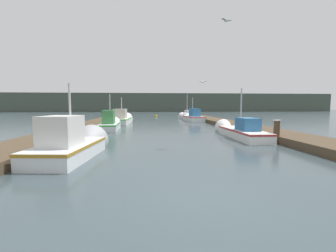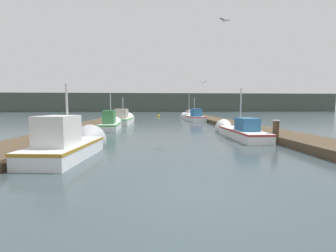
{
  "view_description": "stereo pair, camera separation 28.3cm",
  "coord_description": "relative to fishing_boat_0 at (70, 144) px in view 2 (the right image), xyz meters",
  "views": [
    {
      "loc": [
        -1.21,
        -4.62,
        1.95
      ],
      "look_at": [
        0.16,
        12.0,
        0.44
      ],
      "focal_mm": 24.0,
      "sensor_mm": 36.0,
      "label": 1
    },
    {
      "loc": [
        -0.93,
        -4.64,
        1.95
      ],
      "look_at": [
        0.16,
        12.0,
        0.44
      ],
      "focal_mm": 24.0,
      "sensor_mm": 36.0,
      "label": 2
    }
  ],
  "objects": [
    {
      "name": "mooring_piling_2",
      "position": [
        9.51,
        2.27,
        0.13
      ],
      "size": [
        0.35,
        0.35,
        1.22
      ],
      "color": "#473523",
      "rests_on": "ground_plane"
    },
    {
      "name": "ground_plane",
      "position": [
        4.16,
        -4.16,
        -0.48
      ],
      "size": [
        200.0,
        200.0,
        0.0
      ],
      "color": "#38474C"
    },
    {
      "name": "dock_right",
      "position": [
        10.71,
        11.84,
        -0.29
      ],
      "size": [
        2.42,
        40.0,
        0.38
      ],
      "color": "#4C3D2B",
      "rests_on": "ground_plane"
    },
    {
      "name": "fishing_boat_2",
      "position": [
        -0.29,
        10.13,
        -0.02
      ],
      "size": [
        1.59,
        5.17,
        3.28
      ],
      "rotation": [
        0.0,
        0.0,
        0.05
      ],
      "color": "silver",
      "rests_on": "ground_plane"
    },
    {
      "name": "fishing_boat_3",
      "position": [
        -0.03,
        16.11,
        0.0
      ],
      "size": [
        1.97,
        5.91,
        3.35
      ],
      "rotation": [
        0.0,
        0.0,
        -0.05
      ],
      "color": "silver",
      "rests_on": "ground_plane"
    },
    {
      "name": "seagull_1",
      "position": [
        7.0,
        8.2,
        3.25
      ],
      "size": [
        0.55,
        0.33,
        0.12
      ],
      "rotation": [
        0.0,
        0.0,
        5.87
      ],
      "color": "white"
    },
    {
      "name": "dock_left",
      "position": [
        -2.39,
        11.84,
        -0.29
      ],
      "size": [
        2.42,
        40.0,
        0.38
      ],
      "color": "#4C3D2B",
      "rests_on": "ground_plane"
    },
    {
      "name": "channel_buoy",
      "position": [
        4.14,
        31.41,
        -0.34
      ],
      "size": [
        0.49,
        0.49,
        0.99
      ],
      "color": "gold",
      "rests_on": "ground_plane"
    },
    {
      "name": "fishing_boat_1",
      "position": [
        8.55,
        4.99,
        -0.11
      ],
      "size": [
        1.44,
        6.23,
        3.39
      ],
      "rotation": [
        0.0,
        0.0,
        -0.01
      ],
      "color": "silver",
      "rests_on": "ground_plane"
    },
    {
      "name": "fishing_boat_4",
      "position": [
        8.41,
        19.66,
        0.01
      ],
      "size": [
        2.04,
        5.81,
        3.43
      ],
      "rotation": [
        0.0,
        0.0,
        0.08
      ],
      "color": "silver",
      "rests_on": "ground_plane"
    },
    {
      "name": "mooring_piling_1",
      "position": [
        -1.4,
        13.98,
        0.08
      ],
      "size": [
        0.29,
        0.29,
        1.11
      ],
      "color": "#473523",
      "rests_on": "ground_plane"
    },
    {
      "name": "distant_shore_ridge",
      "position": [
        4.16,
        70.75,
        2.48
      ],
      "size": [
        120.0,
        16.0,
        5.92
      ],
      "color": "#424C42",
      "rests_on": "ground_plane"
    },
    {
      "name": "mooring_piling_0",
      "position": [
        9.41,
        29.23,
        0.07
      ],
      "size": [
        0.32,
        0.32,
        1.08
      ],
      "color": "#473523",
      "rests_on": "ground_plane"
    },
    {
      "name": "fishing_boat_5",
      "position": [
        8.46,
        24.31,
        -0.09
      ],
      "size": [
        1.88,
        5.94,
        4.08
      ],
      "rotation": [
        0.0,
        0.0,
        0.09
      ],
      "color": "silver",
      "rests_on": "ground_plane"
    },
    {
      "name": "fishing_boat_0",
      "position": [
        0.0,
        0.0,
        0.0
      ],
      "size": [
        2.03,
        4.49,
        3.27
      ],
      "rotation": [
        0.0,
        0.0,
        -0.1
      ],
      "color": "silver",
      "rests_on": "ground_plane"
    },
    {
      "name": "seagull_lead",
      "position": [
        6.56,
        1.81,
        5.42
      ],
      "size": [
        0.55,
        0.34,
        0.12
      ],
      "rotation": [
        0.0,
        0.0,
        3.58
      ],
      "color": "white"
    }
  ]
}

